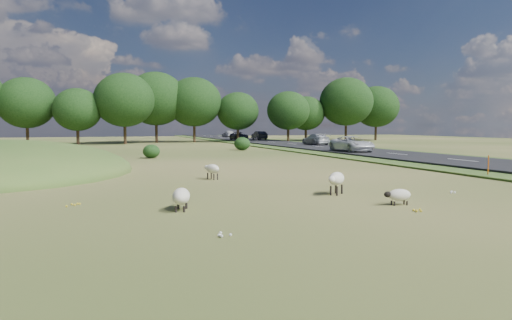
# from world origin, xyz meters

# --- Properties ---
(ground) EXTENTS (160.00, 160.00, 0.00)m
(ground) POSITION_xyz_m (0.00, 20.00, 0.00)
(ground) COLOR #2C4916
(ground) RESTS_ON ground
(road) EXTENTS (8.00, 150.00, 0.25)m
(road) POSITION_xyz_m (20.00, 30.00, 0.12)
(road) COLOR black
(road) RESTS_ON ground
(treeline) EXTENTS (96.28, 14.66, 11.70)m
(treeline) POSITION_xyz_m (-1.06, 55.44, 6.57)
(treeline) COLOR black
(treeline) RESTS_ON ground
(shrubs) EXTENTS (24.79, 11.23, 1.52)m
(shrubs) POSITION_xyz_m (0.54, 27.99, 0.69)
(shrubs) COLOR black
(shrubs) RESTS_ON ground
(marker_post) EXTENTS (0.06, 0.06, 1.20)m
(marker_post) POSITION_xyz_m (14.67, 0.48, 0.60)
(marker_post) COLOR #D8590C
(marker_post) RESTS_ON ground
(sheep_0) EXTENTS (0.83, 1.18, 0.82)m
(sheep_0) POSITION_xyz_m (-0.40, 4.23, 0.58)
(sheep_0) COLOR #BCB69C
(sheep_0) RESTS_ON ground
(sheep_1) EXTENTS (1.06, 0.57, 0.59)m
(sheep_1) POSITION_xyz_m (4.10, -5.64, 0.37)
(sheep_1) COLOR #BCB69C
(sheep_1) RESTS_ON ground
(sheep_2) EXTENTS (0.88, 1.40, 0.77)m
(sheep_2) POSITION_xyz_m (-3.50, -4.04, 0.49)
(sheep_2) COLOR #BCB69C
(sheep_2) RESTS_ON ground
(sheep_3) EXTENTS (1.25, 1.18, 0.95)m
(sheep_3) POSITION_xyz_m (3.21, -2.68, 0.66)
(sheep_3) COLOR #BCB69C
(sheep_3) RESTS_ON ground
(car_0) EXTENTS (2.36, 5.12, 1.42)m
(car_0) POSITION_xyz_m (18.10, 59.34, 0.96)
(car_0) COLOR black
(car_0) RESTS_ON road
(car_1) EXTENTS (2.11, 5.19, 1.51)m
(car_1) POSITION_xyz_m (21.90, 36.35, 1.00)
(car_1) COLOR #B0B4B8
(car_1) RESTS_ON road
(car_2) EXTENTS (2.55, 5.53, 1.54)m
(car_2) POSITION_xyz_m (18.10, 20.76, 1.02)
(car_2) COLOR white
(car_2) RESTS_ON road
(car_3) EXTENTS (1.97, 4.85, 1.41)m
(car_3) POSITION_xyz_m (21.90, 79.98, 0.95)
(car_3) COLOR silver
(car_3) RESTS_ON road
(car_5) EXTENTS (1.62, 4.66, 1.53)m
(car_5) POSITION_xyz_m (21.90, 59.14, 1.02)
(car_5) COLOR black
(car_5) RESTS_ON road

